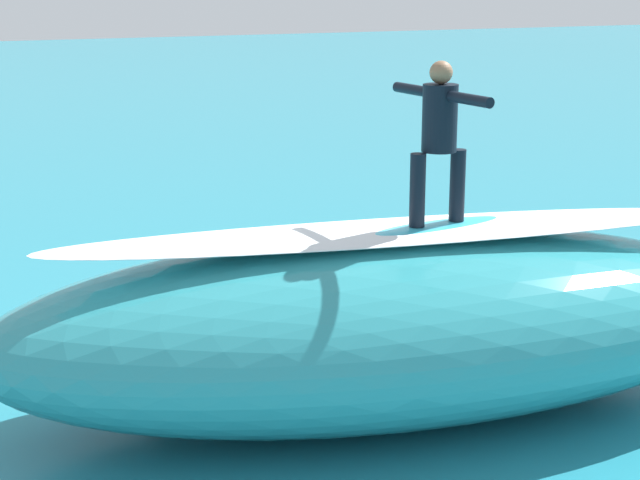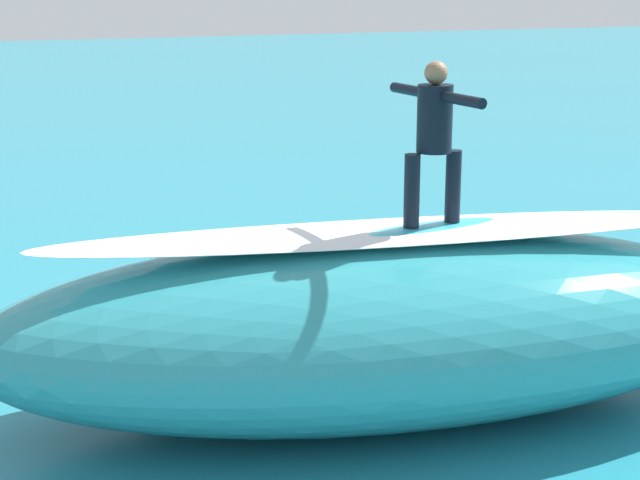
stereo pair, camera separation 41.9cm
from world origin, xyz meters
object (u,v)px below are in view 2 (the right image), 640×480
(surfboard_riding, at_px, (431,229))
(surfer_paddling, at_px, (235,302))
(surfer_riding, at_px, (434,131))
(surfboard_paddling, at_px, (237,310))

(surfboard_riding, bearing_deg, surfer_paddling, -79.81)
(surfboard_riding, relative_size, surfer_riding, 1.11)
(surfboard_paddling, bearing_deg, surfer_riding, -142.92)
(surfer_paddling, bearing_deg, surfboard_paddling, 0.00)
(surfboard_paddling, relative_size, surfer_paddling, 1.40)
(surfboard_riding, bearing_deg, surfer_riding, 174.15)
(surfboard_paddling, bearing_deg, surfer_paddling, -180.00)
(surfboard_riding, relative_size, surfboard_paddling, 0.87)
(surfboard_riding, height_order, surfer_riding, surfer_riding)
(surfboard_paddling, xyz_separation_m, surfer_paddling, (0.04, 0.11, 0.16))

